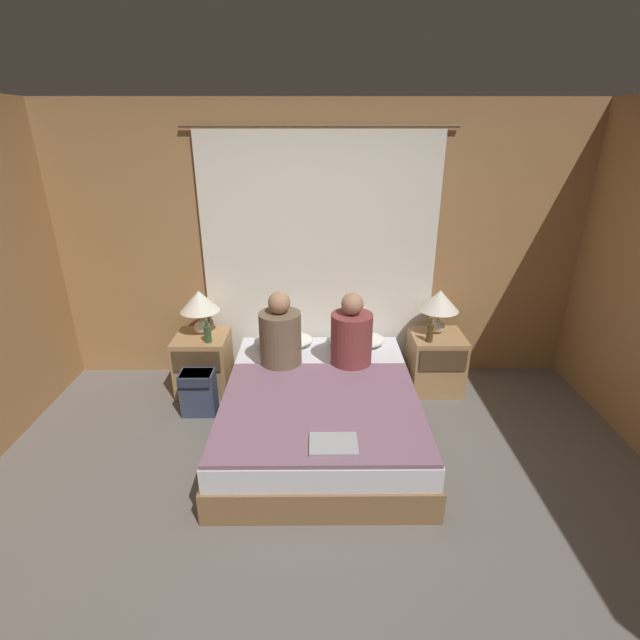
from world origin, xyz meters
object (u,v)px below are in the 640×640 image
nightstand_left (204,362)px  pillow_right (356,340)px  person_left_in_bed (280,336)px  beer_bottle_on_right_stand (430,332)px  pillow_left (284,340)px  nightstand_right (435,362)px  lamp_left (200,303)px  laptop_on_bed (333,444)px  bed (320,410)px  person_right_in_bed (351,337)px  backpack_on_floor (198,390)px  beer_bottle_on_left_stand (208,334)px  lamp_right (439,303)px

nightstand_left → pillow_right: (1.40, 0.07, 0.19)m
person_left_in_bed → beer_bottle_on_right_stand: person_left_in_bed is taller
pillow_left → pillow_right: size_ratio=1.00×
nightstand_right → beer_bottle_on_right_stand: size_ratio=2.41×
nightstand_left → lamp_left: bearing=90.0°
laptop_on_bed → nightstand_right: bearing=55.1°
bed → laptop_on_bed: laptop_on_bed is taller
nightstand_left → lamp_left: (0.00, 0.07, 0.55)m
bed → beer_bottle_on_right_stand: beer_bottle_on_right_stand is taller
person_right_in_bed → backpack_on_floor: 1.37m
nightstand_left → beer_bottle_on_right_stand: bearing=-3.5°
lamp_left → pillow_left: 0.82m
lamp_left → pillow_right: bearing=-0.3°
nightstand_right → lamp_left: lamp_left is taller
nightstand_left → beer_bottle_on_left_stand: size_ratio=2.57×
nightstand_left → pillow_right: bearing=2.8°
bed → nightstand_left: nightstand_left is taller
person_left_in_bed → beer_bottle_on_left_stand: person_left_in_bed is taller
lamp_left → lamp_right: (2.14, 0.00, 0.00)m
lamp_left → person_right_in_bed: (1.33, -0.38, -0.16)m
person_left_in_bed → beer_bottle_on_left_stand: 0.67m
pillow_right → person_left_in_bed: (-0.66, -0.37, 0.21)m
bed → pillow_left: 0.86m
lamp_right → beer_bottle_on_left_stand: bearing=-174.4°
lamp_right → laptop_on_bed: 1.84m
lamp_right → backpack_on_floor: (-2.09, -0.48, -0.60)m
bed → beer_bottle_on_left_stand: 1.20m
pillow_right → person_right_in_bed: bearing=-100.4°
bed → person_right_in_bed: 0.66m
nightstand_left → person_right_in_bed: (1.33, -0.30, 0.40)m
nightstand_left → beer_bottle_on_left_stand: (0.10, -0.12, 0.35)m
pillow_right → beer_bottle_on_left_stand: (-1.30, -0.19, 0.15)m
lamp_left → pillow_right: (1.40, -0.01, -0.36)m
nightstand_right → beer_bottle_on_left_stand: size_ratio=2.57×
nightstand_right → lamp_left: bearing=178.0°
pillow_left → beer_bottle_on_left_stand: size_ratio=2.58×
nightstand_left → beer_bottle_on_right_stand: beer_bottle_on_right_stand is taller
lamp_left → person_left_in_bed: size_ratio=0.62×
person_left_in_bed → backpack_on_floor: bearing=-171.4°
bed → laptop_on_bed: 0.78m
person_left_in_bed → person_right_in_bed: bearing=0.0°
pillow_left → nightstand_right: bearing=-2.8°
nightstand_left → pillow_right: size_ratio=0.99×
bed → backpack_on_floor: size_ratio=4.92×
beer_bottle_on_left_stand → beer_bottle_on_right_stand: (1.93, 0.00, 0.01)m
bed → lamp_right: 1.45m
lamp_left → person_left_in_bed: 0.84m
lamp_left → laptop_on_bed: 1.92m
person_right_in_bed → laptop_on_bed: bearing=-99.4°
person_left_in_bed → backpack_on_floor: person_left_in_bed is taller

